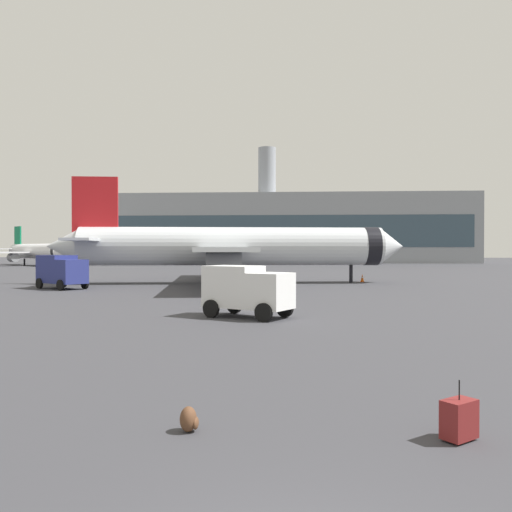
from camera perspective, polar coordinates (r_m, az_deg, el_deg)
name	(u,v)px	position (r m, az deg, el deg)	size (l,w,h in m)	color
airplane_at_gate	(231,247)	(53.91, -2.69, 0.99)	(35.74, 32.36, 10.50)	silver
airplane_taxiing	(36,251)	(118.39, -22.18, 0.46)	(23.08, 22.20, 8.26)	white
service_truck	(61,270)	(49.44, -19.85, -1.42)	(5.18, 4.59, 2.90)	navy
cargo_van	(247,289)	(27.30, -0.96, -3.47)	(4.82, 3.91, 2.60)	white
safety_cone_near	(362,278)	(57.06, 11.16, -2.29)	(0.44, 0.44, 0.83)	#F2590C
safety_cone_mid	(274,278)	(55.97, 1.87, -2.38)	(0.44, 0.44, 0.75)	#F2590C
safety_cone_far	(231,276)	(59.93, -2.62, -2.14)	(0.44, 0.44, 0.80)	#F2590C
rolling_suitcase	(459,419)	(10.86, 20.66, -15.81)	(0.75, 0.71, 1.10)	maroon
traveller_backpack	(189,420)	(10.79, -7.08, -16.77)	(0.36, 0.40, 0.48)	brown
terminal_building	(291,228)	(135.98, 3.76, 2.94)	(88.59, 16.94, 28.81)	gray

